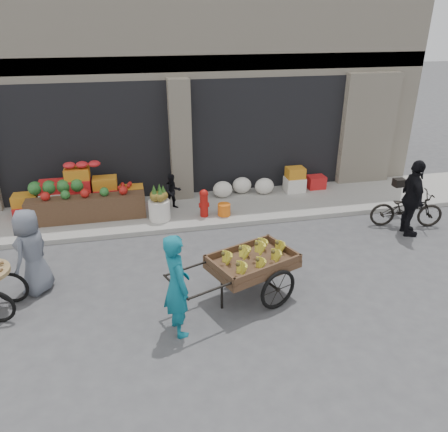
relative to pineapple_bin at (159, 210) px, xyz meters
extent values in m
plane|color=#424244|center=(0.75, -3.60, -0.37)|extent=(80.00, 80.00, 0.00)
cube|color=gray|center=(0.75, 0.50, -0.31)|extent=(18.00, 2.20, 0.12)
cube|color=beige|center=(0.75, 4.60, 3.13)|extent=(14.00, 6.00, 7.00)
cube|color=gray|center=(0.75, 1.75, 3.23)|extent=(14.00, 0.30, 0.40)
cube|color=black|center=(-1.73, 2.40, 1.30)|extent=(4.40, 1.60, 3.10)
cube|color=black|center=(3.23, 2.40, 1.30)|extent=(4.40, 1.60, 3.10)
cube|color=beige|center=(0.75, 1.55, 1.30)|extent=(0.55, 0.80, 3.22)
cube|color=brown|center=(-1.73, 0.35, 0.05)|extent=(2.80, 0.45, 0.60)
sphere|color=#1E5923|center=(-2.42, 0.85, 0.49)|extent=(0.34, 0.34, 0.34)
cylinder|color=silver|center=(0.00, 0.00, 0.00)|extent=(0.52, 0.52, 0.50)
cylinder|color=#A5140F|center=(1.10, -0.05, 0.03)|extent=(0.20, 0.20, 0.56)
sphere|color=#A5140F|center=(1.10, -0.05, 0.35)|extent=(0.22, 0.22, 0.22)
cylinder|color=orange|center=(1.60, -0.10, -0.10)|extent=(0.32, 0.32, 0.30)
ellipsoid|color=silver|center=(2.42, 1.10, -0.03)|extent=(1.70, 0.60, 0.44)
imported|color=black|center=(0.40, 0.60, 0.21)|extent=(0.51, 0.43, 0.93)
cube|color=brown|center=(1.37, -3.46, 0.31)|extent=(1.73, 1.44, 0.13)
torus|color=black|center=(1.72, -3.90, 0.00)|extent=(0.72, 0.33, 0.75)
torus|color=black|center=(1.34, -2.91, 0.00)|extent=(0.72, 0.33, 0.75)
cylinder|color=black|center=(0.77, -3.70, -0.06)|extent=(0.06, 0.06, 0.62)
imported|color=#0F6579|center=(-0.05, -4.13, 0.51)|extent=(0.55, 0.72, 1.75)
torus|color=black|center=(-2.84, -2.73, -0.06)|extent=(0.62, 0.18, 0.62)
imported|color=slate|center=(-2.47, -2.42, 0.45)|extent=(0.82, 0.95, 1.64)
imported|color=black|center=(5.83, -1.41, 0.08)|extent=(1.81, 1.01, 0.90)
imported|color=black|center=(5.63, -1.81, 0.53)|extent=(0.69, 1.13, 1.80)
camera|label=1|loc=(-0.56, -9.88, 4.32)|focal=35.00mm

